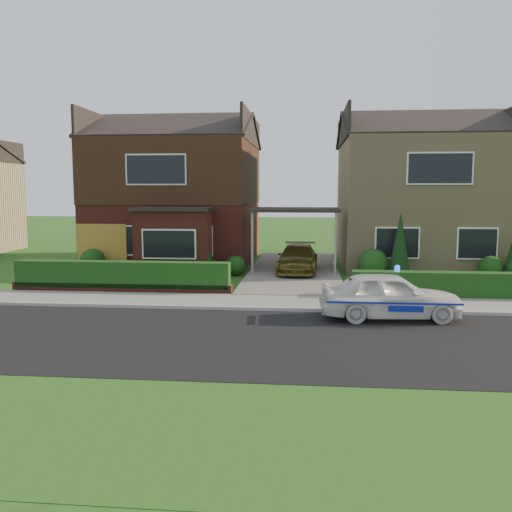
# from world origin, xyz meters

# --- Properties ---
(ground) EXTENTS (120.00, 120.00, 0.00)m
(ground) POSITION_xyz_m (0.00, 0.00, 0.00)
(ground) COLOR #214E14
(ground) RESTS_ON ground
(road) EXTENTS (60.00, 6.00, 0.02)m
(road) POSITION_xyz_m (0.00, 0.00, 0.00)
(road) COLOR black
(road) RESTS_ON ground
(kerb) EXTENTS (60.00, 0.16, 0.12)m
(kerb) POSITION_xyz_m (0.00, 3.05, 0.06)
(kerb) COLOR #9E9993
(kerb) RESTS_ON ground
(sidewalk) EXTENTS (60.00, 2.00, 0.10)m
(sidewalk) POSITION_xyz_m (0.00, 4.10, 0.05)
(sidewalk) COLOR slate
(sidewalk) RESTS_ON ground
(grass_verge) EXTENTS (60.00, 4.00, 0.01)m
(grass_verge) POSITION_xyz_m (0.00, -5.00, 0.00)
(grass_verge) COLOR #214E14
(grass_verge) RESTS_ON ground
(driveway) EXTENTS (3.80, 12.00, 0.12)m
(driveway) POSITION_xyz_m (0.00, 11.00, 0.06)
(driveway) COLOR #666059
(driveway) RESTS_ON ground
(house_left) EXTENTS (7.50, 9.53, 7.25)m
(house_left) POSITION_xyz_m (-5.78, 13.90, 3.81)
(house_left) COLOR maroon
(house_left) RESTS_ON ground
(house_right) EXTENTS (7.50, 8.06, 7.25)m
(house_right) POSITION_xyz_m (5.80, 13.99, 3.66)
(house_right) COLOR tan
(house_right) RESTS_ON ground
(carport_link) EXTENTS (3.80, 3.00, 2.77)m
(carport_link) POSITION_xyz_m (0.00, 10.95, 2.66)
(carport_link) COLOR black
(carport_link) RESTS_ON ground
(garage_door) EXTENTS (2.20, 0.10, 2.10)m
(garage_door) POSITION_xyz_m (-8.25, 9.96, 1.05)
(garage_door) COLOR olive
(garage_door) RESTS_ON ground
(dwarf_wall) EXTENTS (7.70, 0.25, 0.36)m
(dwarf_wall) POSITION_xyz_m (-5.80, 5.30, 0.18)
(dwarf_wall) COLOR maroon
(dwarf_wall) RESTS_ON ground
(hedge_left) EXTENTS (7.50, 0.55, 0.90)m
(hedge_left) POSITION_xyz_m (-5.80, 5.45, 0.00)
(hedge_left) COLOR #173711
(hedge_left) RESTS_ON ground
(hedge_right) EXTENTS (7.50, 0.55, 0.80)m
(hedge_right) POSITION_xyz_m (5.80, 5.35, 0.00)
(hedge_right) COLOR #173711
(hedge_right) RESTS_ON ground
(shrub_left_far) EXTENTS (1.08, 1.08, 1.08)m
(shrub_left_far) POSITION_xyz_m (-8.50, 9.50, 0.54)
(shrub_left_far) COLOR #173711
(shrub_left_far) RESTS_ON ground
(shrub_left_mid) EXTENTS (1.32, 1.32, 1.32)m
(shrub_left_mid) POSITION_xyz_m (-4.00, 9.30, 0.66)
(shrub_left_mid) COLOR #173711
(shrub_left_mid) RESTS_ON ground
(shrub_left_near) EXTENTS (0.84, 0.84, 0.84)m
(shrub_left_near) POSITION_xyz_m (-2.40, 9.60, 0.42)
(shrub_left_near) COLOR #173711
(shrub_left_near) RESTS_ON ground
(shrub_right_near) EXTENTS (1.20, 1.20, 1.20)m
(shrub_right_near) POSITION_xyz_m (3.20, 9.40, 0.60)
(shrub_right_near) COLOR #173711
(shrub_right_near) RESTS_ON ground
(shrub_right_mid) EXTENTS (0.96, 0.96, 0.96)m
(shrub_right_mid) POSITION_xyz_m (7.80, 9.50, 0.48)
(shrub_right_mid) COLOR #173711
(shrub_right_mid) RESTS_ON ground
(conifer_a) EXTENTS (0.90, 0.90, 2.60)m
(conifer_a) POSITION_xyz_m (4.20, 9.20, 1.30)
(conifer_a) COLOR black
(conifer_a) RESTS_ON ground
(police_car) EXTENTS (3.49, 3.89, 1.46)m
(police_car) POSITION_xyz_m (2.83, 2.40, 0.65)
(police_car) COLOR silver
(police_car) RESTS_ON ground
(driveway_car) EXTENTS (1.76, 4.00, 1.14)m
(driveway_car) POSITION_xyz_m (0.17, 10.16, 0.69)
(driveway_car) COLOR brown
(driveway_car) RESTS_ON driveway
(potted_plant_a) EXTENTS (0.42, 0.34, 0.70)m
(potted_plant_a) POSITION_xyz_m (-9.00, 7.85, 0.35)
(potted_plant_a) COLOR gray
(potted_plant_a) RESTS_ON ground
(potted_plant_b) EXTENTS (0.52, 0.50, 0.74)m
(potted_plant_b) POSITION_xyz_m (-4.66, 7.89, 0.37)
(potted_plant_b) COLOR gray
(potted_plant_b) RESTS_ON ground
(potted_plant_c) EXTENTS (0.56, 0.56, 0.82)m
(potted_plant_c) POSITION_xyz_m (-4.52, 7.73, 0.41)
(potted_plant_c) COLOR gray
(potted_plant_c) RESTS_ON ground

